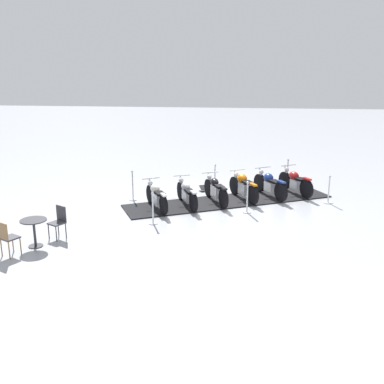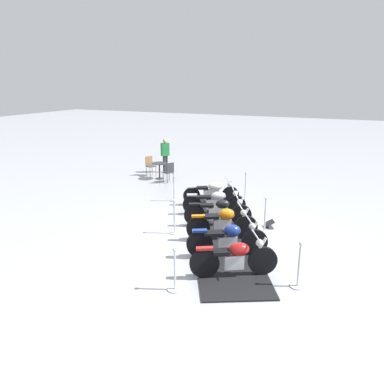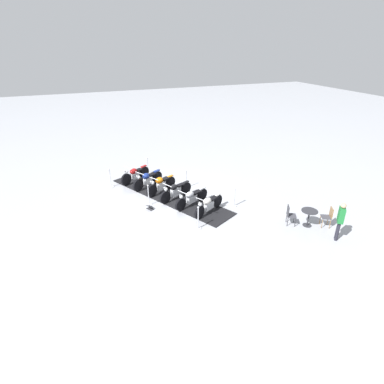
# 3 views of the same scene
# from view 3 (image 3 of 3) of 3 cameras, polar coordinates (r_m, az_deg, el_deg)

# --- Properties ---
(ground_plane) EXTENTS (80.00, 80.00, 0.00)m
(ground_plane) POSITION_cam_3_polar(r_m,az_deg,el_deg) (16.88, -4.31, -0.71)
(ground_plane) COLOR #A8AAB2
(display_platform) EXTENTS (5.04, 7.70, 0.04)m
(display_platform) POSITION_cam_3_polar(r_m,az_deg,el_deg) (16.87, -4.31, -0.65)
(display_platform) COLOR black
(display_platform) RESTS_ON ground_plane
(motorcycle_maroon) EXTENTS (1.89, 1.16, 1.04)m
(motorcycle_maroon) POSITION_cam_3_polar(r_m,az_deg,el_deg) (18.58, -10.48, 3.26)
(motorcycle_maroon) COLOR black
(motorcycle_maroon) RESTS_ON display_platform
(motorcycle_navy) EXTENTS (1.96, 1.20, 1.03)m
(motorcycle_navy) POSITION_cam_3_polar(r_m,az_deg,el_deg) (17.79, -8.19, 2.34)
(motorcycle_navy) COLOR black
(motorcycle_navy) RESTS_ON display_platform
(motorcycle_copper) EXTENTS (1.91, 1.11, 1.02)m
(motorcycle_copper) POSITION_cam_3_polar(r_m,az_deg,el_deg) (17.00, -5.76, 1.42)
(motorcycle_copper) COLOR black
(motorcycle_copper) RESTS_ON display_platform
(motorcycle_black) EXTENTS (2.03, 1.06, 1.00)m
(motorcycle_black) POSITION_cam_3_polar(r_m,az_deg,el_deg) (16.28, -3.07, 0.21)
(motorcycle_black) COLOR black
(motorcycle_black) RESTS_ON display_platform
(motorcycle_chrome) EXTENTS (2.07, 1.06, 0.96)m
(motorcycle_chrome) POSITION_cam_3_polar(r_m,az_deg,el_deg) (15.60, -0.13, -1.04)
(motorcycle_chrome) COLOR black
(motorcycle_chrome) RESTS_ON display_platform
(motorcycle_cream) EXTENTS (1.90, 1.16, 0.96)m
(motorcycle_cream) POSITION_cam_3_polar(r_m,az_deg,el_deg) (14.95, 3.05, -2.27)
(motorcycle_cream) COLOR black
(motorcycle_cream) RESTS_ON display_platform
(stanchion_right_mid) EXTENTS (0.31, 0.31, 1.15)m
(stanchion_right_mid) POSITION_cam_3_polar(r_m,az_deg,el_deg) (15.87, -7.97, -1.16)
(stanchion_right_mid) COLOR silver
(stanchion_right_mid) RESTS_ON ground_plane
(stanchion_left_rear) EXTENTS (0.29, 0.29, 1.04)m
(stanchion_left_rear) POSITION_cam_3_polar(r_m,az_deg,el_deg) (15.79, 7.79, -1.40)
(stanchion_left_rear) COLOR silver
(stanchion_left_rear) RESTS_ON ground_plane
(stanchion_left_mid) EXTENTS (0.28, 0.28, 1.10)m
(stanchion_left_mid) POSITION_cam_3_polar(r_m,az_deg,el_deg) (17.61, -1.09, 1.99)
(stanchion_left_mid) COLOR silver
(stanchion_left_mid) RESTS_ON ground_plane
(stanchion_right_rear) EXTENTS (0.29, 0.29, 1.13)m
(stanchion_right_rear) POSITION_cam_3_polar(r_m,az_deg,el_deg) (13.79, 1.14, -5.29)
(stanchion_right_rear) COLOR silver
(stanchion_right_rear) RESTS_ON ground_plane
(stanchion_right_front) EXTENTS (0.35, 0.35, 1.11)m
(stanchion_right_front) POSITION_cam_3_polar(r_m,az_deg,el_deg) (18.32, -14.79, 1.89)
(stanchion_right_front) COLOR silver
(stanchion_right_front) RESTS_ON ground_plane
(stanchion_left_front) EXTENTS (0.35, 0.35, 1.03)m
(stanchion_left_front) POSITION_cam_3_polar(r_m,az_deg,el_deg) (19.86, -8.15, 4.32)
(stanchion_left_front) COLOR silver
(stanchion_left_front) RESTS_ON ground_plane
(info_placard) EXTENTS (0.40, 0.43, 0.23)m
(info_placard) POSITION_cam_3_polar(r_m,az_deg,el_deg) (15.63, -7.73, -2.89)
(info_placard) COLOR #333338
(info_placard) RESTS_ON ground_plane
(cafe_table) EXTENTS (0.72, 0.72, 0.78)m
(cafe_table) POSITION_cam_3_polar(r_m,az_deg,el_deg) (14.88, 20.73, -3.88)
(cafe_table) COLOR #2D2D33
(cafe_table) RESTS_ON ground_plane
(cafe_chair_near_table) EXTENTS (0.54, 0.54, 0.94)m
(cafe_chair_near_table) POSITION_cam_3_polar(r_m,az_deg,el_deg) (14.72, 17.59, -3.90)
(cafe_chair_near_table) COLOR #2D2D33
(cafe_chair_near_table) RESTS_ON ground_plane
(cafe_chair_across_table) EXTENTS (0.54, 0.54, 0.96)m
(cafe_chair_across_table) POSITION_cam_3_polar(r_m,az_deg,el_deg) (15.13, 23.74, -4.04)
(cafe_chair_across_table) COLOR olive
(cafe_chair_across_table) RESTS_ON ground_plane
(bystander_person) EXTENTS (0.42, 0.45, 1.73)m
(bystander_person) POSITION_cam_3_polar(r_m,az_deg,el_deg) (14.13, 25.66, -4.39)
(bystander_person) COLOR #23232D
(bystander_person) RESTS_ON ground_plane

